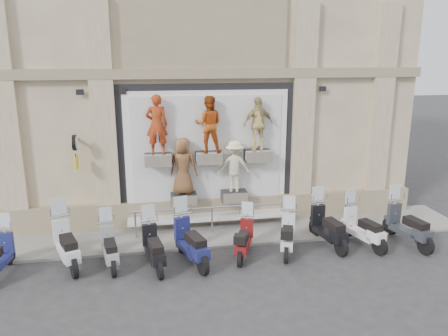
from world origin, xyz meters
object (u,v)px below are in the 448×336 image
(guard_rail, at_px, (212,221))
(clock_sign_bracket, at_px, (75,148))
(scooter_i, at_px, (364,221))
(scooter_e, at_px, (191,234))
(scooter_b, at_px, (66,236))
(scooter_c, at_px, (109,240))
(scooter_g, at_px, (288,227))
(scooter_j, at_px, (409,218))
(scooter_f, at_px, (244,233))
(scooter_h, at_px, (328,220))
(scooter_d, at_px, (153,240))

(guard_rail, height_order, clock_sign_bracket, clock_sign_bracket)
(scooter_i, bearing_deg, scooter_e, 167.68)
(scooter_b, height_order, scooter_c, scooter_b)
(scooter_g, xyz_separation_m, scooter_i, (2.29, 0.04, 0.03))
(scooter_e, relative_size, scooter_j, 1.02)
(scooter_g, relative_size, scooter_j, 0.91)
(scooter_b, relative_size, scooter_e, 1.00)
(guard_rail, relative_size, scooter_b, 2.47)
(scooter_b, distance_m, scooter_c, 1.12)
(scooter_c, xyz_separation_m, scooter_g, (4.84, -0.03, 0.03))
(clock_sign_bracket, height_order, scooter_g, clock_sign_bracket)
(scooter_g, bearing_deg, scooter_e, -156.12)
(scooter_f, bearing_deg, scooter_g, 23.45)
(scooter_e, distance_m, scooter_i, 5.02)
(scooter_g, distance_m, scooter_i, 2.29)
(guard_rail, distance_m, scooter_b, 4.26)
(guard_rail, height_order, scooter_j, scooter_j)
(scooter_e, xyz_separation_m, scooter_h, (4.01, 0.39, -0.03))
(scooter_d, bearing_deg, guard_rail, 34.80)
(scooter_f, relative_size, scooter_h, 0.86)
(scooter_f, bearing_deg, scooter_b, -161.79)
(scooter_b, height_order, scooter_e, scooter_b)
(scooter_c, height_order, scooter_j, scooter_j)
(scooter_g, relative_size, scooter_h, 0.92)
(scooter_f, distance_m, scooter_g, 1.26)
(scooter_e, distance_m, scooter_f, 1.48)
(scooter_b, distance_m, scooter_d, 2.29)
(scooter_d, distance_m, scooter_f, 2.45)
(scooter_g, height_order, scooter_h, scooter_h)
(scooter_i, bearing_deg, scooter_f, 166.54)
(scooter_f, distance_m, scooter_i, 3.55)
(scooter_d, xyz_separation_m, scooter_i, (5.99, 0.29, 0.01))
(scooter_b, xyz_separation_m, scooter_d, (2.24, -0.46, -0.08))
(scooter_c, xyz_separation_m, scooter_e, (2.11, -0.21, 0.12))
(guard_rail, relative_size, scooter_i, 2.68)
(scooter_f, xyz_separation_m, scooter_j, (4.87, -0.04, 0.12))
(scooter_c, distance_m, scooter_i, 7.13)
(scooter_d, xyz_separation_m, scooter_g, (3.70, 0.25, -0.02))
(scooter_b, bearing_deg, scooter_h, -20.47)
(scooter_f, relative_size, scooter_g, 0.94)
(scooter_f, xyz_separation_m, scooter_h, (2.54, 0.26, 0.11))
(scooter_b, relative_size, scooter_j, 1.02)
(scooter_c, bearing_deg, scooter_j, -11.49)
(scooter_c, relative_size, scooter_i, 0.93)
(scooter_c, bearing_deg, scooter_d, -24.57)
(clock_sign_bracket, distance_m, scooter_i, 8.58)
(scooter_c, distance_m, scooter_g, 4.84)
(scooter_f, height_order, scooter_i, scooter_i)
(scooter_c, relative_size, scooter_f, 1.02)
(clock_sign_bracket, height_order, scooter_c, clock_sign_bracket)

